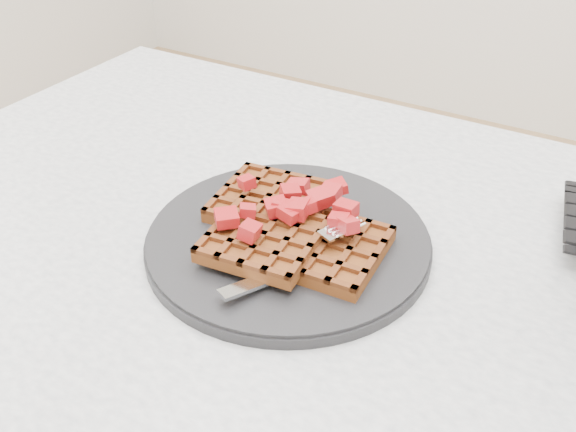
{
  "coord_description": "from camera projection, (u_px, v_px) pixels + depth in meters",
  "views": [
    {
      "loc": [
        0.24,
        -0.48,
        1.17
      ],
      "look_at": [
        -0.04,
        0.0,
        0.79
      ],
      "focal_mm": 40.0,
      "sensor_mm": 36.0,
      "label": 1
    }
  ],
  "objects": [
    {
      "name": "fork",
      "position": [
        304.0,
        261.0,
        0.64
      ],
      "size": [
        0.09,
        0.17,
        0.02
      ],
      "primitive_type": null,
      "rotation": [
        0.0,
        0.0,
        -0.41
      ],
      "color": "silver",
      "rests_on": "plate"
    },
    {
      "name": "strawberry_pile",
      "position": [
        288.0,
        205.0,
        0.67
      ],
      "size": [
        0.15,
        0.15,
        0.02
      ],
      "primitive_type": null,
      "color": "maroon",
      "rests_on": "waffles"
    },
    {
      "name": "table",
      "position": [
        320.0,
        336.0,
        0.75
      ],
      "size": [
        1.2,
        0.8,
        0.75
      ],
      "color": "silver",
      "rests_on": "ground"
    },
    {
      "name": "plate",
      "position": [
        288.0,
        240.0,
        0.69
      ],
      "size": [
        0.31,
        0.31,
        0.02
      ],
      "primitive_type": "cylinder",
      "color": "black",
      "rests_on": "table"
    },
    {
      "name": "waffles",
      "position": [
        286.0,
        228.0,
        0.68
      ],
      "size": [
        0.22,
        0.2,
        0.03
      ],
      "color": "brown",
      "rests_on": "plate"
    }
  ]
}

